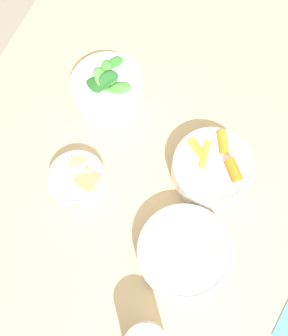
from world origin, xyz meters
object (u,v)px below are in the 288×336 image
bowl_carrots (213,165)px  bowl_greens (107,88)px  bowl_beans_hotdog (184,252)px  bowl_cookies (78,179)px

bowl_carrots → bowl_greens: 0.28m
bowl_carrots → bowl_greens: bearing=-107.3°
bowl_beans_hotdog → bowl_carrots: bearing=-178.2°
bowl_carrots → bowl_greens: bowl_greens is taller
bowl_carrots → bowl_beans_hotdog: bearing=1.8°
bowl_greens → bowl_cookies: bowl_greens is taller
bowl_carrots → bowl_beans_hotdog: bowl_carrots is taller
bowl_greens → bowl_beans_hotdog: bearing=46.0°
bowl_carrots → bowl_greens: (-0.08, -0.27, 0.00)m
bowl_greens → bowl_beans_hotdog: bowl_greens is taller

